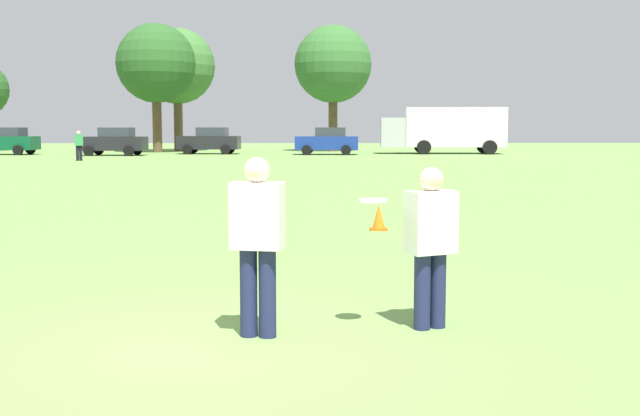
{
  "coord_description": "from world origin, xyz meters",
  "views": [
    {
      "loc": [
        0.91,
        -6.87,
        1.93
      ],
      "look_at": [
        1.09,
        1.5,
        1.07
      ],
      "focal_mm": 44.94,
      "sensor_mm": 36.0,
      "label": 1
    }
  ],
  "objects_px": {
    "player_thrower": "(258,237)",
    "parked_car_mid_right": "(210,140)",
    "player_defender": "(431,239)",
    "traffic_cone": "(379,218)",
    "parked_car_center": "(114,141)",
    "bystander_sideline_watcher": "(79,144)",
    "box_truck": "(446,128)",
    "parked_car_mid_left": "(6,141)",
    "parked_car_near_right": "(328,141)",
    "frisbee": "(373,200)"
  },
  "relations": [
    {
      "from": "parked_car_mid_right",
      "to": "parked_car_near_right",
      "type": "bearing_deg",
      "value": -10.73
    },
    {
      "from": "player_defender",
      "to": "parked_car_mid_right",
      "type": "relative_size",
      "value": 0.36
    },
    {
      "from": "parked_car_mid_right",
      "to": "bystander_sideline_watcher",
      "type": "distance_m",
      "value": 12.25
    },
    {
      "from": "traffic_cone",
      "to": "parked_car_mid_right",
      "type": "relative_size",
      "value": 0.11
    },
    {
      "from": "parked_car_center",
      "to": "bystander_sideline_watcher",
      "type": "xyz_separation_m",
      "value": [
        -0.08,
        -7.94,
        0.01
      ]
    },
    {
      "from": "player_thrower",
      "to": "traffic_cone",
      "type": "relative_size",
      "value": 3.44
    },
    {
      "from": "player_thrower",
      "to": "parked_car_mid_right",
      "type": "height_order",
      "value": "parked_car_mid_right"
    },
    {
      "from": "traffic_cone",
      "to": "parked_car_mid_right",
      "type": "distance_m",
      "value": 41.33
    },
    {
      "from": "parked_car_center",
      "to": "bystander_sideline_watcher",
      "type": "relative_size",
      "value": 2.61
    },
    {
      "from": "parked_car_center",
      "to": "bystander_sideline_watcher",
      "type": "height_order",
      "value": "parked_car_center"
    },
    {
      "from": "parked_car_mid_left",
      "to": "bystander_sideline_watcher",
      "type": "distance_m",
      "value": 12.16
    },
    {
      "from": "parked_car_mid_right",
      "to": "box_truck",
      "type": "relative_size",
      "value": 0.5
    },
    {
      "from": "parked_car_mid_left",
      "to": "parked_car_center",
      "type": "bearing_deg",
      "value": -12.0
    },
    {
      "from": "parked_car_center",
      "to": "parked_car_mid_right",
      "type": "bearing_deg",
      "value": 24.87
    },
    {
      "from": "player_thrower",
      "to": "bystander_sideline_watcher",
      "type": "bearing_deg",
      "value": 107.76
    },
    {
      "from": "parked_car_mid_left",
      "to": "parked_car_center",
      "type": "distance_m",
      "value": 7.76
    },
    {
      "from": "player_defender",
      "to": "bystander_sideline_watcher",
      "type": "distance_m",
      "value": 39.58
    },
    {
      "from": "parked_car_center",
      "to": "frisbee",
      "type": "bearing_deg",
      "value": -73.98
    },
    {
      "from": "player_thrower",
      "to": "traffic_cone",
      "type": "xyz_separation_m",
      "value": [
        1.82,
        7.54,
        -0.7
      ]
    },
    {
      "from": "player_defender",
      "to": "parked_car_center",
      "type": "xyz_separation_m",
      "value": [
        -13.54,
        45.1,
        0.06
      ]
    },
    {
      "from": "player_thrower",
      "to": "frisbee",
      "type": "xyz_separation_m",
      "value": [
        1.07,
        0.18,
        0.31
      ]
    },
    {
      "from": "parked_car_mid_left",
      "to": "player_thrower",
      "type": "bearing_deg",
      "value": -67.46
    },
    {
      "from": "traffic_cone",
      "to": "parked_car_mid_left",
      "type": "distance_m",
      "value": 44.85
    },
    {
      "from": "frisbee",
      "to": "bystander_sideline_watcher",
      "type": "bearing_deg",
      "value": 109.31
    },
    {
      "from": "parked_car_mid_right",
      "to": "player_defender",
      "type": "bearing_deg",
      "value": -80.95
    },
    {
      "from": "player_thrower",
      "to": "frisbee",
      "type": "bearing_deg",
      "value": 9.48
    },
    {
      "from": "parked_car_mid_left",
      "to": "parked_car_near_right",
      "type": "xyz_separation_m",
      "value": [
        21.59,
        -0.4,
        0.0
      ]
    },
    {
      "from": "frisbee",
      "to": "box_truck",
      "type": "relative_size",
      "value": 0.03
    },
    {
      "from": "parked_car_mid_left",
      "to": "traffic_cone",
      "type": "bearing_deg",
      "value": -61.6
    },
    {
      "from": "parked_car_near_right",
      "to": "parked_car_mid_right",
      "type": "bearing_deg",
      "value": 169.27
    },
    {
      "from": "traffic_cone",
      "to": "bystander_sideline_watcher",
      "type": "distance_m",
      "value": 32.94
    },
    {
      "from": "player_thrower",
      "to": "traffic_cone",
      "type": "distance_m",
      "value": 7.79
    },
    {
      "from": "player_thrower",
      "to": "parked_car_mid_left",
      "type": "xyz_separation_m",
      "value": [
        -19.51,
        46.99,
        -0.01
      ]
    },
    {
      "from": "parked_car_mid_right",
      "to": "bystander_sideline_watcher",
      "type": "height_order",
      "value": "parked_car_mid_right"
    },
    {
      "from": "player_defender",
      "to": "bystander_sideline_watcher",
      "type": "bearing_deg",
      "value": 110.12
    },
    {
      "from": "parked_car_mid_left",
      "to": "parked_car_mid_right",
      "type": "height_order",
      "value": "same"
    },
    {
      "from": "parked_car_center",
      "to": "bystander_sideline_watcher",
      "type": "bearing_deg",
      "value": -90.56
    },
    {
      "from": "parked_car_mid_left",
      "to": "parked_car_near_right",
      "type": "distance_m",
      "value": 21.59
    },
    {
      "from": "box_truck",
      "to": "parked_car_mid_right",
      "type": "bearing_deg",
      "value": 179.97
    },
    {
      "from": "parked_car_mid_right",
      "to": "bystander_sideline_watcher",
      "type": "bearing_deg",
      "value": -119.3
    },
    {
      "from": "traffic_cone",
      "to": "parked_car_mid_right",
      "type": "bearing_deg",
      "value": 100.91
    },
    {
      "from": "player_defender",
      "to": "parked_car_center",
      "type": "distance_m",
      "value": 47.09
    },
    {
      "from": "player_thrower",
      "to": "parked_car_mid_right",
      "type": "relative_size",
      "value": 0.38
    },
    {
      "from": "player_defender",
      "to": "bystander_sideline_watcher",
      "type": "relative_size",
      "value": 0.94
    },
    {
      "from": "traffic_cone",
      "to": "box_truck",
      "type": "bearing_deg",
      "value": 78.22
    },
    {
      "from": "box_truck",
      "to": "bystander_sideline_watcher",
      "type": "distance_m",
      "value": 24.71
    },
    {
      "from": "player_defender",
      "to": "bystander_sideline_watcher",
      "type": "xyz_separation_m",
      "value": [
        -13.61,
        37.17,
        0.07
      ]
    },
    {
      "from": "player_thrower",
      "to": "frisbee",
      "type": "distance_m",
      "value": 1.12
    },
    {
      "from": "player_defender",
      "to": "frisbee",
      "type": "xyz_separation_m",
      "value": [
        -0.56,
        -0.09,
        0.38
      ]
    },
    {
      "from": "traffic_cone",
      "to": "parked_car_mid_right",
      "type": "height_order",
      "value": "parked_car_mid_right"
    }
  ]
}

